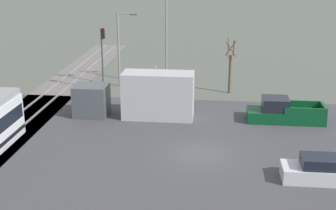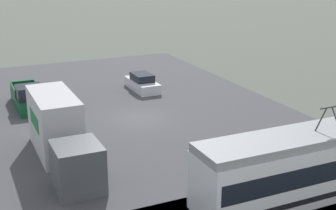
# 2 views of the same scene
# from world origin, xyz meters

# --- Properties ---
(ground_plane) EXTENTS (320.00, 320.00, 0.00)m
(ground_plane) POSITION_xyz_m (0.00, 0.00, 0.00)
(ground_plane) COLOR #565B51
(road_surface) EXTENTS (23.54, 42.55, 0.08)m
(road_surface) POSITION_xyz_m (0.00, 0.00, 0.04)
(road_surface) COLOR #424247
(road_surface) RESTS_ON ground
(box_truck) EXTENTS (2.36, 9.47, 3.65)m
(box_truck) POSITION_xyz_m (6.79, 4.85, 1.77)
(box_truck) COLOR #4C5156
(box_truck) RESTS_ON ground
(pickup_truck) EXTENTS (2.08, 5.88, 1.89)m
(pickup_truck) POSITION_xyz_m (6.90, -6.26, 0.79)
(pickup_truck) COLOR #0C4723
(pickup_truck) RESTS_ON ground
(sedan_car_0) EXTENTS (1.81, 4.40, 1.49)m
(sedan_car_0) POSITION_xyz_m (-3.07, -7.09, 0.69)
(sedan_car_0) COLOR silver
(sedan_car_0) RESTS_ON ground
(traffic_light_pole) EXTENTS (0.28, 0.47, 5.97)m
(traffic_light_pole) POSITION_xyz_m (14.09, 9.68, 3.82)
(traffic_light_pole) COLOR #47474C
(traffic_light_pole) RESTS_ON ground
(street_tree) EXTENTS (1.22, 1.01, 5.16)m
(street_tree) POSITION_xyz_m (14.64, -2.20, 2.35)
(street_tree) COLOR brown
(street_tree) RESTS_ON ground
(street_lamp_near_crossing) EXTENTS (0.36, 1.95, 7.24)m
(street_lamp_near_crossing) POSITION_xyz_m (15.90, 8.34, 4.23)
(street_lamp_near_crossing) COLOR gray
(street_lamp_near_crossing) RESTS_ON ground
(street_lamp_mid_block) EXTENTS (0.36, 1.95, 9.41)m
(street_lamp_mid_block) POSITION_xyz_m (16.64, 3.81, 5.35)
(street_lamp_mid_block) COLOR gray
(street_lamp_mid_block) RESTS_ON ground
(no_parking_sign) EXTENTS (0.32, 0.08, 2.24)m
(no_parking_sign) POSITION_xyz_m (15.35, 4.91, 1.37)
(no_parking_sign) COLOR gray
(no_parking_sign) RESTS_ON ground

